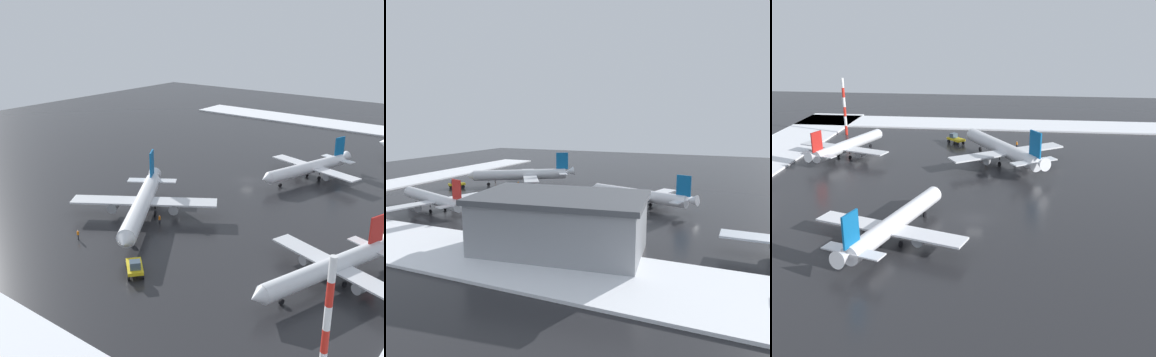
# 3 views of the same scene
# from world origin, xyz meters

# --- Properties ---
(ground_plane) EXTENTS (240.00, 240.00, 0.00)m
(ground_plane) POSITION_xyz_m (0.00, 0.00, 0.00)
(ground_plane) COLOR #232326
(snow_bank_left) EXTENTS (14.00, 116.00, 0.43)m
(snow_bank_left) POSITION_xyz_m (-67.00, 0.00, 0.22)
(snow_bank_left) COLOR white
(snow_bank_left) RESTS_ON ground_plane
(airplane_parked_starboard) EXTENTS (28.35, 24.35, 9.55)m
(airplane_parked_starboard) POSITION_xyz_m (-30.54, 3.44, 3.16)
(airplane_parked_starboard) COLOR silver
(airplane_parked_starboard) RESTS_ON ground_plane
(airplane_parked_portside) EXTENTS (27.19, 22.89, 8.25)m
(airplane_parked_portside) POSITION_xyz_m (8.75, -10.56, 2.73)
(airplane_parked_portside) COLOR white
(airplane_parked_portside) RESTS_ON ground_plane
(airplane_far_rear) EXTENTS (25.86, 21.82, 7.91)m
(airplane_far_rear) POSITION_xyz_m (-31.53, -31.63, 2.61)
(airplane_far_rear) COLOR silver
(airplane_far_rear) RESTS_ON ground_plane
(pushback_tug) EXTENTS (4.69, 4.90, 2.50)m
(pushback_tug) POSITION_xyz_m (-45.43, -8.89, 1.28)
(pushback_tug) COLOR gold
(pushback_tug) RESTS_ON ground_plane
(ground_crew_near_tug) EXTENTS (0.36, 0.36, 1.71)m
(ground_crew_near_tug) POSITION_xyz_m (-42.85, 6.40, 0.97)
(ground_crew_near_tug) COLOR black
(ground_crew_near_tug) RESTS_ON ground_plane
(ground_crew_by_nose_gear) EXTENTS (0.36, 0.36, 1.71)m
(ground_crew_by_nose_gear) POSITION_xyz_m (-30.06, -0.14, 0.97)
(ground_crew_by_nose_gear) COLOR black
(ground_crew_by_nose_gear) RESTS_ON ground_plane
(antenna_mast) EXTENTS (0.70, 0.70, 15.04)m
(antenna_mast) POSITION_xyz_m (-51.18, -39.00, 7.52)
(antenna_mast) COLOR red
(antenna_mast) RESTS_ON ground_plane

